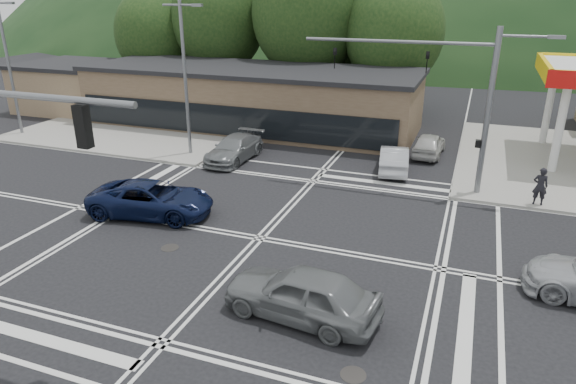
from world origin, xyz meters
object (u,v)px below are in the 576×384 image
(pedestrian, at_px, (540,186))
(car_northbound, at_px, (234,149))
(car_queue_b, at_px, (429,144))
(car_queue_a, at_px, (394,159))
(car_blue_west, at_px, (151,199))
(car_grey_center, at_px, (302,293))

(pedestrian, bearing_deg, car_northbound, -7.14)
(pedestrian, bearing_deg, car_queue_b, -50.91)
(car_queue_a, relative_size, car_queue_b, 1.07)
(car_northbound, distance_m, pedestrian, 16.46)
(car_blue_west, xyz_separation_m, car_northbound, (-0.02, 8.50, -0.05))
(car_queue_a, height_order, car_northbound, car_queue_a)
(car_grey_center, xyz_separation_m, pedestrian, (7.53, 12.00, 0.21))
(car_northbound, bearing_deg, car_grey_center, -54.36)
(car_grey_center, height_order, car_northbound, car_grey_center)
(car_queue_a, xyz_separation_m, car_northbound, (-9.21, -1.37, -0.00))
(car_blue_west, distance_m, car_queue_a, 13.48)
(car_blue_west, height_order, pedestrian, pedestrian)
(car_queue_a, relative_size, pedestrian, 2.42)
(car_blue_west, distance_m, pedestrian, 17.81)
(car_queue_a, height_order, pedestrian, pedestrian)
(car_northbound, relative_size, pedestrian, 2.73)
(car_blue_west, relative_size, car_queue_b, 1.35)
(car_grey_center, relative_size, car_queue_a, 1.13)
(car_blue_west, bearing_deg, car_northbound, -9.70)
(car_grey_center, distance_m, car_queue_a, 14.87)
(car_queue_b, xyz_separation_m, pedestrian, (5.65, -6.50, 0.36))
(car_queue_b, distance_m, car_northbound, 11.85)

